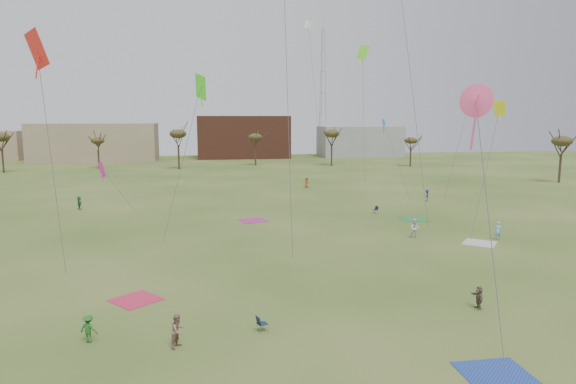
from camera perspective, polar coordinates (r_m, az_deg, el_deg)
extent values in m
plane|color=#304E18|center=(30.95, 3.85, -13.39)|extent=(260.00, 260.00, 0.00)
imported|color=#236822|center=(28.74, -21.62, -14.17)|extent=(1.08, 0.87, 1.47)
imported|color=#8F6B5B|center=(26.89, -12.35, -15.06)|extent=(1.01, 1.06, 1.72)
imported|color=brown|center=(33.23, 20.75, -11.09)|extent=(0.50, 1.33, 1.40)
imported|color=#7DC1D0|center=(51.94, 22.63, -4.03)|extent=(0.76, 0.67, 1.76)
imported|color=silver|center=(50.15, 14.16, -4.01)|extent=(1.10, 0.99, 1.85)
imported|color=#277731|center=(68.83, -22.52, -1.15)|extent=(0.98, 1.62, 1.66)
imported|color=#A2441B|center=(83.65, 2.10, 1.09)|extent=(0.92, 0.99, 1.70)
imported|color=navy|center=(72.50, 15.43, -0.37)|extent=(0.94, 1.20, 1.64)
cube|color=#CA284A|center=(34.16, -16.81, -11.60)|extent=(3.70, 3.70, 0.03)
cube|color=#24429D|center=(25.82, 22.63, -18.67)|extent=(3.13, 3.13, 0.03)
cube|color=beige|center=(50.03, 20.84, -5.42)|extent=(3.88, 3.88, 0.03)
cube|color=#9E3071|center=(57.03, -3.96, -3.23)|extent=(3.58, 3.58, 0.03)
cube|color=#2C7B3B|center=(59.33, 14.02, -3.01)|extent=(3.39, 3.39, 0.03)
cube|color=#16243D|center=(28.28, -2.93, -14.63)|extent=(0.64, 0.64, 0.04)
cube|color=#16243D|center=(28.09, -3.37, -14.28)|extent=(0.29, 0.51, 0.44)
cube|color=black|center=(62.02, 9.83, -2.00)|extent=(0.66, 0.66, 0.04)
cube|color=black|center=(62.13, 9.99, -1.77)|extent=(0.32, 0.51, 0.44)
cube|color=yellow|center=(50.36, 22.82, 8.72)|extent=(0.72, 0.72, 1.40)
cube|color=yellow|center=(50.36, 22.78, 8.16)|extent=(0.08, 0.08, 1.26)
cylinder|color=#4C4C51|center=(48.32, 21.42, 2.04)|extent=(3.94, 3.02, 11.45)
cube|color=#D5259C|center=(57.46, -20.28, 2.40)|extent=(0.85, 0.85, 1.68)
cube|color=#D5259C|center=(57.52, -20.25, 1.82)|extent=(0.08, 0.08, 1.51)
cylinder|color=#4C4C51|center=(57.86, -18.46, -0.02)|extent=(3.36, 0.81, 5.12)
cube|color=#63D223|center=(81.03, 8.45, 15.36)|extent=(1.12, 1.12, 2.20)
cube|color=#63D223|center=(80.93, 8.44, 14.82)|extent=(0.08, 0.08, 1.98)
cylinder|color=#4C4C51|center=(81.47, 8.55, 8.08)|extent=(1.38, 1.84, 20.54)
cube|color=red|center=(36.81, -26.52, 14.25)|extent=(1.18, 1.18, 2.32)
cube|color=red|center=(36.72, -26.43, 13.00)|extent=(0.08, 0.08, 2.09)
cylinder|color=#4C4C51|center=(36.67, -25.12, 2.70)|extent=(0.85, 0.23, 14.88)
cone|color=#EE4B83|center=(25.07, 20.47, 9.67)|extent=(1.57, 0.11, 1.57)
cube|color=#EE4B83|center=(25.06, 20.35, 7.39)|extent=(0.08, 0.08, 2.57)
cylinder|color=#4C4C51|center=(23.49, 21.88, -4.25)|extent=(0.64, 4.54, 11.37)
cube|color=#199875|center=(65.27, 19.87, 9.71)|extent=(0.98, 0.98, 1.93)
cube|color=#199875|center=(65.25, 19.84, 9.11)|extent=(0.08, 0.08, 1.74)
cylinder|color=#4C4C51|center=(65.40, 18.48, 4.23)|extent=(2.25, 1.32, 12.64)
cone|color=blue|center=(67.91, 10.78, 7.76)|extent=(0.95, 0.07, 0.95)
cube|color=blue|center=(67.91, 10.77, 7.26)|extent=(0.08, 0.08, 1.55)
cylinder|color=#4C4C51|center=(65.90, 12.23, 3.35)|extent=(1.83, 5.53, 10.02)
cube|color=#4DEC29|center=(43.87, -9.84, 11.63)|extent=(1.05, 1.05, 2.06)
cube|color=#4DEC29|center=(43.83, -9.82, 10.69)|extent=(0.08, 0.08, 1.85)
cylinder|color=#4C4C51|center=(43.97, -11.92, 2.99)|extent=(3.56, 0.11, 13.15)
cube|color=white|center=(95.43, 2.27, 18.35)|extent=(0.79, 0.79, 1.36)
cube|color=white|center=(95.30, 2.27, 17.89)|extent=(0.08, 0.08, 2.04)
cylinder|color=#4C4C51|center=(94.35, 3.15, 10.18)|extent=(3.11, 0.06, 27.10)
cylinder|color=#4C4C51|center=(50.31, 13.92, 10.66)|extent=(2.99, 2.90, 25.56)
cylinder|color=#4C4C51|center=(39.20, -0.10, 12.24)|extent=(0.26, 3.80, 26.41)
cylinder|color=#3A2B1E|center=(121.46, -29.53, 3.09)|extent=(0.40, 0.40, 5.10)
ellipsoid|color=#473D1E|center=(121.20, -29.70, 5.41)|extent=(3.57, 3.57, 1.87)
cylinder|color=#3A2B1E|center=(122.50, -20.61, 3.49)|extent=(0.40, 0.40, 4.32)
ellipsoid|color=#473D1E|center=(122.25, -20.72, 5.44)|extent=(3.02, 3.02, 1.58)
cylinder|color=#3A2B1E|center=(116.37, -12.25, 3.87)|extent=(0.40, 0.40, 5.40)
ellipsoid|color=#473D1E|center=(116.09, -12.33, 6.44)|extent=(3.78, 3.78, 1.98)
cylinder|color=#3A2B1E|center=(122.93, -3.69, 4.11)|extent=(0.40, 0.40, 4.68)
ellipsoid|color=#473D1E|center=(122.68, -3.71, 6.22)|extent=(3.28, 3.28, 1.72)
cylinder|color=#3A2B1E|center=(122.20, 4.95, 4.21)|extent=(0.40, 0.40, 5.28)
ellipsoid|color=#473D1E|center=(121.94, 4.98, 6.60)|extent=(3.70, 3.70, 1.94)
cylinder|color=#3A2B1E|center=(123.38, 13.67, 3.79)|extent=(0.40, 0.40, 4.20)
ellipsoid|color=#473D1E|center=(123.14, 13.74, 5.68)|extent=(2.94, 2.94, 1.54)
cylinder|color=#3A2B1E|center=(102.05, 28.38, 2.35)|extent=(0.40, 0.40, 5.04)
ellipsoid|color=#473D1E|center=(101.74, 28.57, 5.07)|extent=(3.53, 3.53, 1.85)
cube|color=#937F60|center=(145.82, -20.92, 5.29)|extent=(32.00, 14.00, 10.00)
cube|color=brown|center=(148.49, -5.16, 6.24)|extent=(26.00, 16.00, 12.00)
cube|color=gray|center=(153.41, 8.12, 5.70)|extent=(24.00, 12.00, 9.00)
cylinder|color=#9EA3A8|center=(157.69, 4.23, 11.10)|extent=(0.16, 0.16, 38.00)
cylinder|color=#9EA3A8|center=(158.13, 3.68, 11.10)|extent=(0.16, 0.16, 38.00)
cylinder|color=#9EA3A8|center=(156.61, 3.82, 11.12)|extent=(0.16, 0.16, 38.00)
cylinder|color=#9EA3A8|center=(159.77, 3.99, 18.47)|extent=(0.10, 0.10, 3.00)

